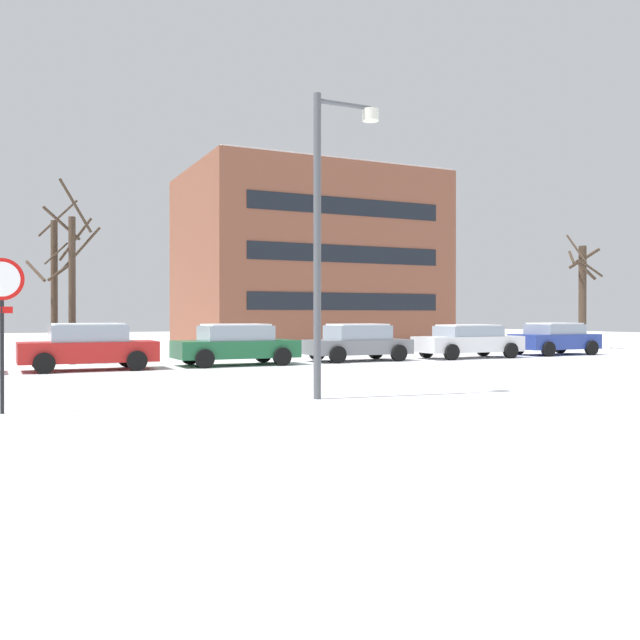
% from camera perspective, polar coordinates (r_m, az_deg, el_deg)
% --- Properties ---
extents(ground_plane, '(120.00, 120.00, 0.00)m').
position_cam_1_polar(ground_plane, '(15.86, -22.54, -6.02)').
color(ground_plane, white).
extents(road_surface, '(80.00, 8.02, 0.00)m').
position_cam_1_polar(road_surface, '(18.85, -22.98, -5.00)').
color(road_surface, silver).
rests_on(road_surface, ground).
extents(stop_sign, '(0.75, 0.16, 2.79)m').
position_cam_1_polar(stop_sign, '(13.70, -24.55, 1.17)').
color(stop_sign, black).
rests_on(stop_sign, ground).
extents(street_lamp, '(1.54, 0.36, 6.41)m').
position_cam_1_polar(street_lamp, '(14.87, 0.61, 8.44)').
color(street_lamp, '#4C4F54').
rests_on(street_lamp, ground).
extents(parked_car_red, '(4.22, 1.98, 1.51)m').
position_cam_1_polar(parked_car_red, '(23.54, -18.41, -2.07)').
color(parked_car_red, red).
rests_on(parked_car_red, ground).
extents(parked_car_green, '(4.28, 2.13, 1.46)m').
position_cam_1_polar(parked_car_green, '(24.80, -6.91, -1.98)').
color(parked_car_green, '#1E6038').
rests_on(parked_car_green, ground).
extents(parked_car_gray, '(4.03, 2.02, 1.44)m').
position_cam_1_polar(parked_car_gray, '(26.97, 3.09, -1.82)').
color(parked_car_gray, slate).
rests_on(parked_car_gray, ground).
extents(parked_car_white, '(4.52, 1.98, 1.38)m').
position_cam_1_polar(parked_car_white, '(29.39, 12.02, -1.67)').
color(parked_car_white, white).
rests_on(parked_car_white, ground).
extents(parked_car_blue, '(3.84, 2.11, 1.43)m').
position_cam_1_polar(parked_car_blue, '(32.90, 18.61, -1.43)').
color(parked_car_blue, '#283D93').
rests_on(parked_car_blue, ground).
extents(tree_far_mid, '(1.87, 1.86, 6.15)m').
position_cam_1_polar(tree_far_mid, '(27.42, -20.91, 2.72)').
color(tree_far_mid, '#423326').
rests_on(tree_far_mid, ground).
extents(tree_far_right, '(2.05, 2.07, 6.04)m').
position_cam_1_polar(tree_far_right, '(39.37, 20.65, 2.15)').
color(tree_far_right, '#423326').
rests_on(tree_far_right, ground).
extents(tree_far_left, '(2.01, 1.71, 6.55)m').
position_cam_1_polar(tree_far_left, '(26.67, -19.59, 3.02)').
color(tree_far_left, '#423326').
rests_on(tree_far_left, ground).
extents(building_far_right, '(13.86, 10.35, 10.05)m').
position_cam_1_polar(building_far_right, '(41.26, -1.08, 4.91)').
color(building_far_right, brown).
rests_on(building_far_right, ground).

